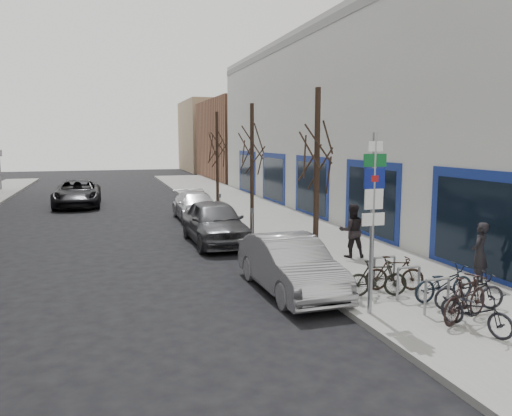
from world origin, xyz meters
TOP-DOWN VIEW (x-y plane):
  - ground at (0.00, 0.00)m, footprint 120.00×120.00m
  - sidewalk_east at (4.50, 10.00)m, footprint 5.00×70.00m
  - commercial_building at (17.00, 16.00)m, footprint 20.00×32.00m
  - brick_building_far at (13.00, 40.00)m, footprint 12.00×14.00m
  - tan_building_far at (13.50, 55.00)m, footprint 13.00×12.00m
  - highway_sign_pole at (2.40, -0.01)m, footprint 0.55×0.10m
  - bike_rack at (3.80, 0.60)m, footprint 0.66×2.26m
  - tree_near at (2.60, 3.50)m, footprint 1.80×1.80m
  - tree_mid at (2.60, 10.00)m, footprint 1.80×1.80m
  - tree_far at (2.60, 16.50)m, footprint 1.80×1.80m
  - meter_front at (2.15, 3.00)m, footprint 0.10×0.08m
  - meter_mid at (2.15, 8.50)m, footprint 0.10×0.08m
  - meter_back at (2.15, 14.00)m, footprint 0.10×0.08m
  - bike_near_left at (3.92, -1.60)m, footprint 0.96×1.69m
  - bike_near_right at (4.09, -1.08)m, footprint 1.78×1.11m
  - bike_mid_curb at (4.55, 0.24)m, footprint 1.71×0.59m
  - bike_mid_inner at (3.17, 1.01)m, footprint 1.62×0.80m
  - bike_far_curb at (4.68, -0.48)m, footprint 1.73×0.83m
  - bike_far_inner at (3.87, 1.31)m, footprint 1.61×0.90m
  - parked_car_front at (1.40, 2.44)m, footprint 1.71×4.58m
  - parked_car_mid at (0.84, 9.21)m, footprint 2.08×5.00m
  - parked_car_back at (1.18, 15.12)m, footprint 2.00×4.86m
  - lane_car at (-4.81, 22.40)m, footprint 2.73×5.80m
  - pedestrian_near at (6.39, 1.17)m, footprint 0.74×0.68m
  - pedestrian_far at (4.58, 5.01)m, footprint 0.74×0.57m

SIDE VIEW (x-z plane):
  - ground at x=0.00m, z-range 0.00..0.00m
  - sidewalk_east at x=4.50m, z-range 0.00..0.15m
  - bike_far_inner at x=3.87m, z-range 0.15..1.09m
  - bike_mid_inner at x=3.17m, z-range 0.15..1.10m
  - bike_near_left at x=3.92m, z-range 0.15..1.14m
  - bike_far_curb at x=4.68m, z-range 0.15..1.16m
  - bike_rack at x=3.80m, z-range 0.24..1.07m
  - bike_mid_curb at x=4.55m, z-range 0.15..1.18m
  - bike_near_right at x=4.09m, z-range 0.15..1.19m
  - parked_car_back at x=1.18m, z-range 0.00..1.41m
  - parked_car_front at x=1.40m, z-range 0.00..1.49m
  - lane_car at x=-4.81m, z-range 0.00..1.60m
  - parked_car_mid at x=0.84m, z-range 0.00..1.69m
  - meter_front at x=2.15m, z-range 0.28..1.55m
  - meter_mid at x=2.15m, z-range 0.28..1.55m
  - meter_back at x=2.15m, z-range 0.28..1.55m
  - pedestrian_near at x=6.39m, z-range 0.15..1.85m
  - pedestrian_far at x=4.58m, z-range 0.15..1.95m
  - highway_sign_pole at x=2.40m, z-range 0.36..4.56m
  - brick_building_far at x=13.00m, z-range 0.00..8.00m
  - tree_near at x=2.60m, z-range 1.35..6.85m
  - tree_mid at x=2.60m, z-range 1.35..6.85m
  - tree_far at x=2.60m, z-range 1.35..6.85m
  - tan_building_far at x=13.50m, z-range 0.00..9.00m
  - commercial_building at x=17.00m, z-range 0.00..10.00m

